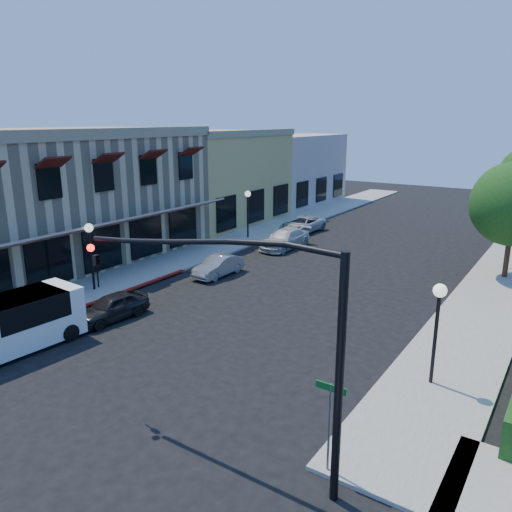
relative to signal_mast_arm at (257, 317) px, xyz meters
The scene contains 17 objects.
ground 7.30m from the signal_mast_arm, 165.68° to the right, with size 120.00×120.00×0.00m, color black.
sidewalk_left 29.67m from the signal_mast_arm, 119.80° to the left, with size 3.50×50.00×0.12m, color gray.
curb_red_strip 14.89m from the signal_mast_arm, 152.98° to the left, with size 0.25×10.00×0.06m, color maroon.
corner_brick_building 23.33m from the signal_mast_arm, 155.96° to the left, with size 11.77×18.20×8.10m.
yellow_stucco_building 32.51m from the signal_mast_arm, 131.07° to the left, with size 10.00×12.00×7.60m, color tan.
pink_stucco_building 42.30m from the signal_mast_arm, 120.33° to the left, with size 10.00×12.00×7.00m, color #CBA599.
signal_mast_arm is the anchor object (origin of this frame).
street_name_sign 2.98m from the signal_mast_arm, 23.20° to the left, with size 0.80×0.06×2.50m.
lamppost_left_near 15.82m from the signal_mast_arm, 155.63° to the left, with size 0.44×0.44×3.57m.
lamppost_left_far 25.07m from the signal_mast_arm, 125.00° to the left, with size 0.44×0.44×3.57m.
lamppost_right_near 7.15m from the signal_mast_arm, 67.88° to the left, with size 0.44×0.44×3.57m.
lamppost_right_far 22.70m from the signal_mast_arm, 83.30° to the left, with size 0.44×0.44×3.57m.
white_van 11.73m from the signal_mast_arm, behind, with size 2.36×4.86×2.10m.
parked_car_a 12.09m from the signal_mast_arm, 157.09° to the left, with size 1.38×3.42×1.17m, color black.
parked_car_b 16.55m from the signal_mast_arm, 131.23° to the left, with size 1.19×3.42×1.13m, color gray.
parked_car_c 22.57m from the signal_mast_arm, 118.53° to the left, with size 1.82×4.48×1.30m, color #BCBBB9.
parked_car_d 27.67m from the signal_mast_arm, 116.05° to the left, with size 2.06×4.46×1.24m, color #B7BABD.
Camera 1 is at (11.88, -7.65, 8.60)m, focal length 35.00 mm.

